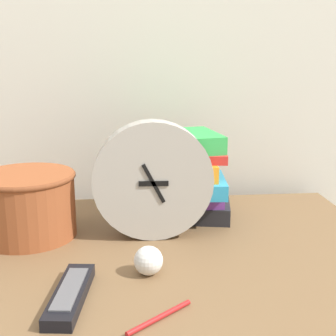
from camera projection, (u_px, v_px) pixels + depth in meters
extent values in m
cube|color=silver|center=(131.00, 9.00, 1.21)|extent=(6.00, 0.04, 2.40)
cylinder|color=#B7B2A8|center=(153.00, 180.00, 0.97)|extent=(0.25, 0.05, 0.25)
cylinder|color=silver|center=(153.00, 182.00, 0.96)|extent=(0.22, 0.01, 0.22)
cube|color=black|center=(154.00, 183.00, 0.95)|extent=(0.06, 0.01, 0.01)
cube|color=black|center=(154.00, 183.00, 0.95)|extent=(0.05, 0.01, 0.08)
cylinder|color=black|center=(154.00, 183.00, 0.95)|extent=(0.01, 0.01, 0.01)
cube|color=#232328|center=(183.00, 209.00, 1.12)|extent=(0.24, 0.16, 0.04)
cube|color=#7A3899|center=(177.00, 196.00, 1.10)|extent=(0.21, 0.13, 0.03)
cube|color=#2D9ED1|center=(176.00, 185.00, 1.07)|extent=(0.23, 0.16, 0.04)
cube|color=orange|center=(174.00, 168.00, 1.08)|extent=(0.18, 0.18, 0.04)
cube|color=red|center=(175.00, 155.00, 1.08)|extent=(0.25, 0.15, 0.02)
cube|color=green|center=(176.00, 142.00, 1.08)|extent=(0.21, 0.19, 0.04)
cylinder|color=#994C28|center=(27.00, 205.00, 0.99)|extent=(0.20, 0.20, 0.14)
torus|color=brown|center=(25.00, 176.00, 0.98)|extent=(0.21, 0.21, 0.01)
cube|color=black|center=(70.00, 295.00, 0.75)|extent=(0.07, 0.19, 0.02)
cube|color=#59595E|center=(70.00, 288.00, 0.74)|extent=(0.05, 0.14, 0.00)
sphere|color=white|center=(148.00, 260.00, 0.83)|extent=(0.05, 0.05, 0.05)
cylinder|color=#B21E1E|center=(160.00, 317.00, 0.69)|extent=(0.10, 0.08, 0.01)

